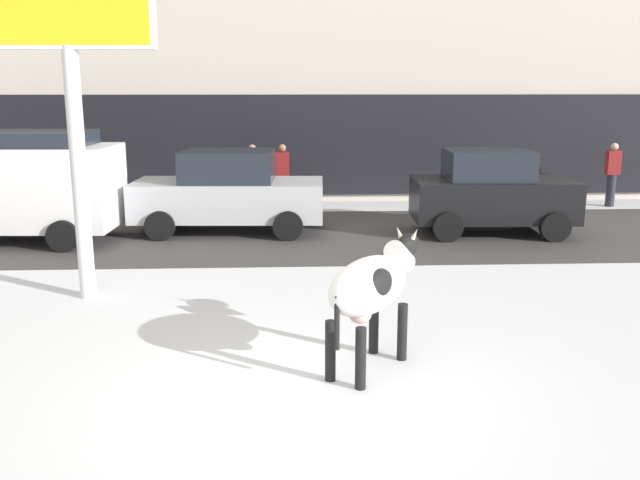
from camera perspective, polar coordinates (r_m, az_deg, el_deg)
name	(u,v)px	position (r m, az deg, el deg)	size (l,w,h in m)	color
ground_plane	(289,409)	(7.18, -2.63, -13.91)	(120.00, 120.00, 0.00)	white
road_strip	(288,234)	(15.17, -2.68, 0.47)	(60.00, 5.60, 0.01)	#423F3F
cow_holstein	(372,286)	(7.79, 4.38, -3.87)	(1.46, 1.77, 1.54)	silver
billboard	(66,8)	(10.88, -20.48, 17.74)	(2.53, 0.32, 5.56)	silver
car_white_van	(6,183)	(15.73, -24.76, 4.34)	(4.68, 2.28, 2.32)	white
car_silver_sedan	(229,192)	(15.41, -7.64, 3.98)	(4.28, 2.13, 1.84)	#B7BABF
car_black_hatchback	(491,192)	(15.60, 14.14, 3.89)	(3.57, 2.05, 1.86)	black
pedestrian_near_billboard	(283,176)	(18.24, -3.15, 5.34)	(0.36, 0.24, 1.73)	#282833
pedestrian_by_cars	(612,174)	(20.25, 23.24, 5.06)	(0.36, 0.24, 1.73)	#282833
pedestrian_far_left	(253,177)	(18.26, -5.65, 5.30)	(0.36, 0.24, 1.73)	#282833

